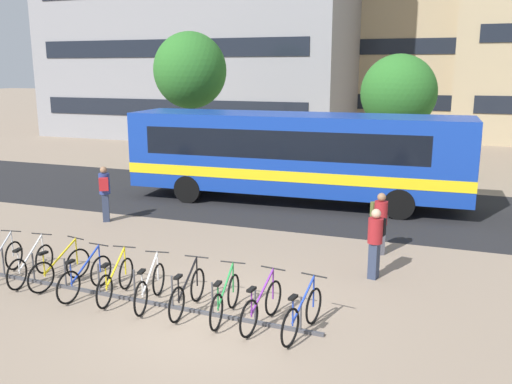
{
  "coord_description": "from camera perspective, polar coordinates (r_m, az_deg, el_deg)",
  "views": [
    {
      "loc": [
        4.1,
        -8.86,
        4.77
      ],
      "look_at": [
        -0.74,
        4.51,
        1.54
      ],
      "focal_mm": 38.26,
      "sensor_mm": 36.0,
      "label": 1
    }
  ],
  "objects": [
    {
      "name": "commuter_red_pack_0",
      "position": [
        17.82,
        -15.54,
        0.19
      ],
      "size": [
        0.54,
        0.61,
        1.77
      ],
      "rotation": [
        0.0,
        0.0,
        2.12
      ],
      "color": "#2D3851",
      "rests_on": "ground"
    },
    {
      "name": "bike_rack",
      "position": [
        11.9,
        -12.53,
        -10.65
      ],
      "size": [
        8.17,
        0.42,
        0.7
      ],
      "rotation": [
        0.0,
        0.0,
        -0.04
      ],
      "color": "#47474C",
      "rests_on": "ground"
    },
    {
      "name": "commuter_black_pack_2",
      "position": [
        12.86,
        12.38,
        -4.74
      ],
      "size": [
        0.4,
        0.57,
        1.66
      ],
      "rotation": [
        0.0,
        0.0,
        4.52
      ],
      "color": "#2D3851",
      "rests_on": "ground"
    },
    {
      "name": "parked_bicycle_yellow_4",
      "position": [
        12.04,
        -14.46,
        -8.98
      ],
      "size": [
        0.52,
        1.71,
        0.99
      ],
      "rotation": [
        0.0,
        0.0,
        1.71
      ],
      "color": "black",
      "rests_on": "ground"
    },
    {
      "name": "street_tree_1",
      "position": [
        26.37,
        -6.9,
        12.46
      ],
      "size": [
        3.42,
        3.42,
        6.46
      ],
      "color": "brown",
      "rests_on": "ground"
    },
    {
      "name": "parked_bicycle_yellow_2",
      "position": [
        13.08,
        -19.8,
        -7.58
      ],
      "size": [
        0.54,
        1.7,
        0.99
      ],
      "rotation": [
        0.0,
        0.0,
        1.38
      ],
      "color": "black",
      "rests_on": "ground"
    },
    {
      "name": "commuter_olive_pack_1",
      "position": [
        14.55,
        12.82,
        -2.77
      ],
      "size": [
        0.54,
        0.6,
        1.65
      ],
      "rotation": [
        0.0,
        0.0,
        5.29
      ],
      "color": "#565660",
      "rests_on": "ground"
    },
    {
      "name": "parked_bicycle_black_6",
      "position": [
        11.17,
        -7.17,
        -10.42
      ],
      "size": [
        0.52,
        1.72,
        0.99
      ],
      "rotation": [
        0.0,
        0.0,
        1.62
      ],
      "color": "black",
      "rests_on": "ground"
    },
    {
      "name": "building_centre_block",
      "position": [
        47.76,
        19.83,
        15.8
      ],
      "size": [
        17.27,
        12.68,
        15.74
      ],
      "color": "tan",
      "rests_on": "ground"
    },
    {
      "name": "city_bus",
      "position": [
        19.55,
        4.37,
        3.95
      ],
      "size": [
        12.12,
        3.07,
        3.2
      ],
      "rotation": [
        0.0,
        0.0,
        0.04
      ],
      "color": "#14389E",
      "rests_on": "ground"
    },
    {
      "name": "parked_bicycle_purple_8",
      "position": [
        10.51,
        0.59,
        -11.87
      ],
      "size": [
        0.52,
        1.71,
        0.99
      ],
      "rotation": [
        0.0,
        0.0,
        1.44
      ],
      "color": "black",
      "rests_on": "ground"
    },
    {
      "name": "parked_bicycle_white_5",
      "position": [
        11.56,
        -11.02,
        -9.74
      ],
      "size": [
        0.52,
        1.7,
        0.99
      ],
      "rotation": [
        0.0,
        0.0,
        1.75
      ],
      "color": "black",
      "rests_on": "ground"
    },
    {
      "name": "street_tree_2",
      "position": [
        25.89,
        14.68,
        9.99
      ],
      "size": [
        3.41,
        3.41,
        5.42
      ],
      "color": "brown",
      "rests_on": "ground"
    },
    {
      "name": "parked_bicycle_blue_3",
      "position": [
        12.4,
        -17.42,
        -8.53
      ],
      "size": [
        0.52,
        1.72,
        0.99
      ],
      "rotation": [
        0.0,
        0.0,
        1.5
      ],
      "color": "black",
      "rests_on": "ground"
    },
    {
      "name": "parked_bicycle_silver_0",
      "position": [
        14.09,
        -25.13,
        -6.6
      ],
      "size": [
        0.52,
        1.7,
        0.99
      ],
      "rotation": [
        0.0,
        0.0,
        1.75
      ],
      "color": "black",
      "rests_on": "ground"
    },
    {
      "name": "ground",
      "position": [
        10.87,
        -4.56,
        -13.27
      ],
      "size": [
        200.0,
        200.0,
        0.0
      ],
      "primitive_type": "plane",
      "color": "gray"
    },
    {
      "name": "parked_bicycle_white_1",
      "position": [
        13.56,
        -22.46,
        -7.08
      ],
      "size": [
        0.52,
        1.72,
        0.99
      ],
      "rotation": [
        0.0,
        0.0,
        1.69
      ],
      "color": "black",
      "rests_on": "ground"
    },
    {
      "name": "building_left_wing",
      "position": [
        41.78,
        -5.29,
        19.11
      ],
      "size": [
        21.25,
        12.11,
        18.81
      ],
      "color": "gray",
      "rests_on": "ground"
    },
    {
      "name": "parked_bicycle_blue_9",
      "position": [
        10.22,
        4.87,
        -12.67
      ],
      "size": [
        0.52,
        1.71,
        0.99
      ],
      "rotation": [
        0.0,
        0.0,
        1.4
      ],
      "color": "black",
      "rests_on": "ground"
    },
    {
      "name": "bus_lane_asphalt",
      "position": [
        19.64,
        7.25,
        -1.35
      ],
      "size": [
        80.0,
        7.2,
        0.01
      ],
      "primitive_type": "cube",
      "color": "#232326",
      "rests_on": "ground"
    },
    {
      "name": "parked_bicycle_green_7",
      "position": [
        10.8,
        -3.23,
        -11.19
      ],
      "size": [
        0.52,
        1.72,
        0.99
      ],
      "rotation": [
        0.0,
        0.0,
        1.64
      ],
      "color": "black",
      "rests_on": "ground"
    }
  ]
}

